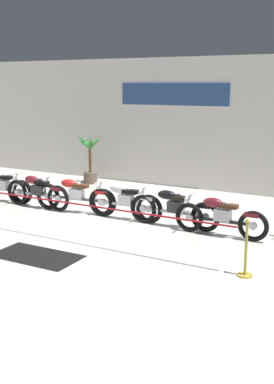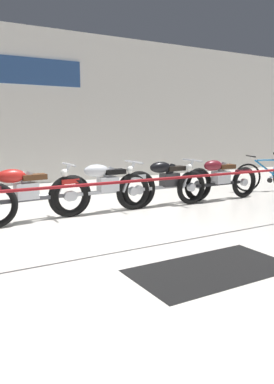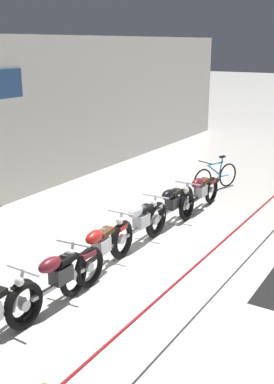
% 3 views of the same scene
% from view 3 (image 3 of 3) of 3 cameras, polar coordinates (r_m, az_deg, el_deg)
% --- Properties ---
extents(ground_plane, '(120.00, 120.00, 0.00)m').
position_cam_3_polar(ground_plane, '(9.08, 1.78, -8.83)').
color(ground_plane, silver).
extents(motorcycle_maroon_1, '(2.21, 0.62, 0.94)m').
position_cam_3_polar(motorcycle_maroon_1, '(7.73, -9.29, -10.10)').
color(motorcycle_maroon_1, black).
rests_on(motorcycle_maroon_1, ground).
extents(motorcycle_red_2, '(2.43, 0.62, 0.94)m').
position_cam_3_polar(motorcycle_red_2, '(8.64, -4.47, -6.87)').
color(motorcycle_red_2, black).
rests_on(motorcycle_red_2, ground).
extents(motorcycle_silver_3, '(2.13, 0.62, 0.94)m').
position_cam_3_polar(motorcycle_silver_3, '(9.81, 0.34, -3.81)').
color(motorcycle_silver_3, black).
rests_on(motorcycle_silver_3, ground).
extents(motorcycle_black_4, '(2.31, 0.62, 0.93)m').
position_cam_3_polar(motorcycle_black_4, '(10.92, 4.06, -1.64)').
color(motorcycle_black_4, black).
rests_on(motorcycle_black_4, ground).
extents(motorcycle_maroon_5, '(2.18, 0.62, 0.92)m').
position_cam_3_polar(motorcycle_maroon_5, '(11.91, 7.42, -0.14)').
color(motorcycle_maroon_5, black).
rests_on(motorcycle_maroon_5, ground).
extents(bicycle, '(1.62, 0.71, 0.95)m').
position_cam_3_polar(bicycle, '(13.75, 9.30, 1.78)').
color(bicycle, black).
rests_on(bicycle, ground).
extents(stanchion_far_left, '(8.89, 0.28, 1.05)m').
position_cam_3_polar(stanchion_far_left, '(7.12, 6.45, -10.21)').
color(stanchion_far_left, gold).
rests_on(stanchion_far_left, ground).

